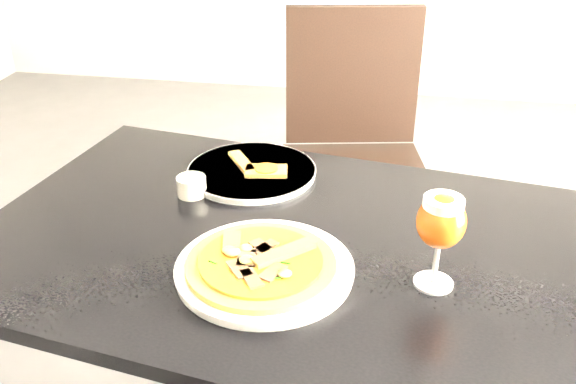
% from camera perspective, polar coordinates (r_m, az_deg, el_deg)
% --- Properties ---
extents(dining_table, '(1.31, 0.98, 0.75)m').
position_cam_1_polar(dining_table, '(1.32, -0.77, -7.27)').
color(dining_table, black).
rests_on(dining_table, ground).
extents(chair_far, '(0.54, 0.54, 0.99)m').
position_cam_1_polar(chair_far, '(2.10, 5.88, 3.40)').
color(chair_far, black).
rests_on(chair_far, ground).
extents(plate_main, '(0.35, 0.35, 0.02)m').
position_cam_1_polar(plate_main, '(1.17, -2.09, -6.88)').
color(plate_main, white).
rests_on(plate_main, dining_table).
extents(pizza, '(0.27, 0.27, 0.03)m').
position_cam_1_polar(pizza, '(1.15, -2.39, -6.31)').
color(pizza, olive).
rests_on(pizza, plate_main).
extents(plate_second, '(0.37, 0.37, 0.02)m').
position_cam_1_polar(plate_second, '(1.51, -3.24, 1.82)').
color(plate_second, white).
rests_on(plate_second, dining_table).
extents(crust_scraps, '(0.16, 0.13, 0.01)m').
position_cam_1_polar(crust_scraps, '(1.50, -2.68, 2.19)').
color(crust_scraps, olive).
rests_on(crust_scraps, plate_second).
extents(loose_crust, '(0.10, 0.02, 0.01)m').
position_cam_1_polar(loose_crust, '(1.42, -2.91, -0.25)').
color(loose_crust, olive).
rests_on(loose_crust, dining_table).
extents(sauce_cup, '(0.06, 0.06, 0.04)m').
position_cam_1_polar(sauce_cup, '(1.43, -8.57, 0.60)').
color(sauce_cup, beige).
rests_on(sauce_cup, dining_table).
extents(beer_glass, '(0.08, 0.08, 0.18)m').
position_cam_1_polar(beer_glass, '(1.11, 13.46, -2.63)').
color(beer_glass, silver).
rests_on(beer_glass, dining_table).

